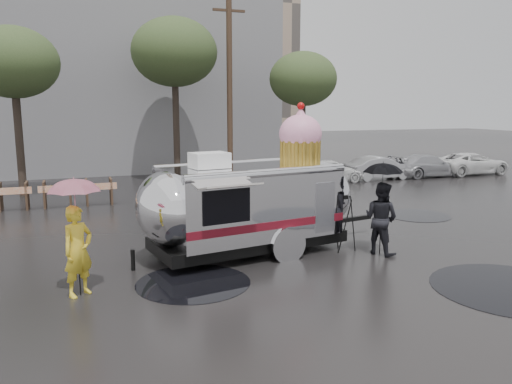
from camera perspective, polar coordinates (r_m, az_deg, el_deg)
name	(u,v)px	position (r m, az deg, el deg)	size (l,w,h in m)	color
ground	(305,271)	(11.71, 5.57, -8.98)	(120.00, 120.00, 0.00)	black
puddles	(381,262)	(12.68, 14.06, -7.73)	(11.23, 9.36, 0.01)	black
grey_building	(84,62)	(34.11, -19.07, 13.85)	(22.00, 12.00, 13.00)	slate
utility_pole	(230,89)	(25.09, -3.04, 11.72)	(1.60, 0.28, 9.00)	#473323
tree_left	(13,63)	(23.16, -26.01, 13.08)	(3.64, 3.64, 6.95)	#382D26
tree_mid	(174,53)	(25.58, -9.32, 15.43)	(4.20, 4.20, 8.03)	#382D26
tree_right	(303,80)	(25.44, 5.39, 12.65)	(3.36, 3.36, 6.42)	#382D26
barricade_row	(57,193)	(20.23, -21.74, -0.13)	(4.30, 0.80, 1.00)	#473323
parked_cars	(408,164)	(27.72, 17.03, 3.04)	(13.20, 1.90, 1.50)	silver
airstream_trailer	(252,200)	(12.85, -0.47, -0.87)	(7.24, 3.49, 3.94)	silver
person_left	(78,251)	(10.57, -19.67, -6.37)	(0.66, 0.44, 1.84)	yellow
umbrella_pink	(75,199)	(10.34, -20.01, -0.71)	(1.26, 1.26, 2.41)	pink
person_right	(381,218)	(13.14, 14.10, -2.93)	(0.90, 0.50, 1.87)	black
umbrella_black	(383,178)	(12.95, 14.28, 1.55)	(1.23, 1.23, 2.39)	black
tripod	(345,218)	(13.23, 10.11, -2.93)	(0.55, 0.62, 1.49)	black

